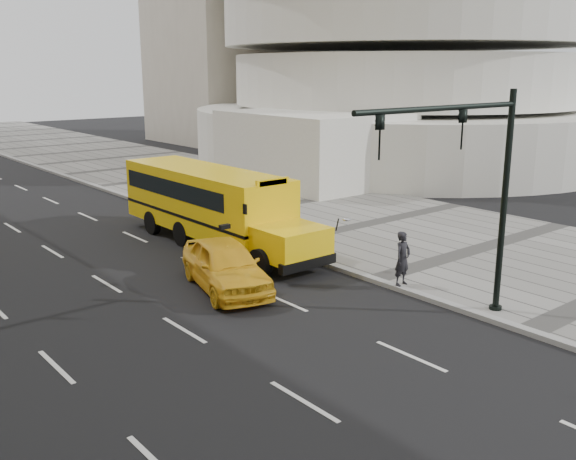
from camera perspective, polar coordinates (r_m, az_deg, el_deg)
ground at (r=22.50m, az=-13.51°, el=-4.15°), size 140.00×140.00×0.00m
sidewalk_museum at (r=29.47m, az=7.86°, el=0.59°), size 12.00×140.00×0.15m
curb_museum at (r=25.51m, az=-1.36°, el=-1.41°), size 0.30×140.00×0.15m
school_bus at (r=26.05m, az=-7.01°, el=2.64°), size 2.96×11.56×3.19m
taxi_near at (r=20.65m, az=-5.57°, el=-3.14°), size 3.08×5.05×1.61m
pedestrian at (r=20.80m, az=10.16°, el=-2.51°), size 0.67×0.47×1.76m
traffic_signal at (r=17.51m, az=16.39°, el=4.30°), size 6.18×0.36×6.40m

